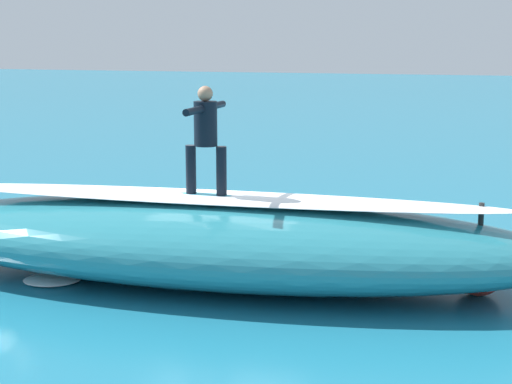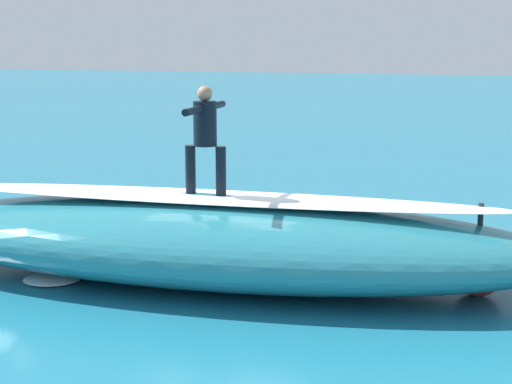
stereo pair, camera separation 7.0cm
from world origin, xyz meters
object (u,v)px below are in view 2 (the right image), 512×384
at_px(surfboard_riding, 206,197).
at_px(surfboard_paddling, 296,233).
at_px(buoy_marker, 478,268).
at_px(surfer_paddling, 289,224).
at_px(surfer_riding, 205,132).

distance_m(surfboard_riding, surfboard_paddling, 3.28).
xyz_separation_m(surfboard_riding, buoy_marker, (-3.78, -0.33, -0.85)).
relative_size(surfboard_paddling, surfer_paddling, 1.60).
xyz_separation_m(surfboard_riding, surfboard_paddling, (-0.64, -2.98, -1.20)).
bearing_deg(surfboard_riding, surfboard_paddling, -100.22).
distance_m(surfboard_paddling, surfer_paddling, 0.21).
height_order(surfer_riding, buoy_marker, surfer_riding).
height_order(surfer_riding, surfer_paddling, surfer_riding).
height_order(surfboard_paddling, surfer_paddling, surfer_paddling).
bearing_deg(buoy_marker, surfboard_riding, 4.99).
xyz_separation_m(surfboard_paddling, surfer_paddling, (0.10, 0.08, 0.17)).
relative_size(surfer_riding, surfer_paddling, 1.02).
bearing_deg(buoy_marker, surfer_paddling, -38.42).
bearing_deg(surfer_riding, surfboard_riding, -80.96).
distance_m(surfboard_riding, surfer_riding, 0.93).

